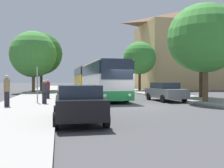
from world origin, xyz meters
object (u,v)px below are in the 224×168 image
at_px(tree_left_near, 33,54).
at_px(tree_left_far, 41,54).
at_px(pedestrian_walking_back, 48,89).
at_px(bus_front, 103,80).
at_px(parked_car_right_near, 165,91).
at_px(bus_middle, 86,79).
at_px(tree_right_far, 206,38).
at_px(tree_right_near, 140,58).
at_px(tree_right_mid, 201,38).
at_px(bus_stop_sign, 37,80).
at_px(pedestrian_waiting_near, 44,92).
at_px(pedestrian_waiting_far, 7,90).
at_px(parked_car_left_curb, 79,103).

distance_m(tree_left_near, tree_left_far, 5.89).
height_order(pedestrian_walking_back, tree_left_far, tree_left_far).
distance_m(bus_front, parked_car_right_near, 5.61).
distance_m(bus_middle, pedestrian_walking_back, 15.35).
distance_m(bus_middle, tree_right_far, 21.50).
bearing_deg(parked_car_right_near, tree_right_near, -103.75).
bearing_deg(tree_left_far, bus_middle, -33.35).
bearing_deg(tree_right_mid, bus_middle, 120.29).
bearing_deg(pedestrian_walking_back, bus_stop_sign, 79.98).
bearing_deg(parked_car_right_near, pedestrian_waiting_near, 9.50).
bearing_deg(pedestrian_waiting_far, tree_right_far, 128.04).
bearing_deg(bus_front, tree_left_near, 117.50).
bearing_deg(tree_right_near, pedestrian_walking_back, -130.34).
bearing_deg(parked_car_left_curb, bus_middle, 83.29).
bearing_deg(pedestrian_waiting_far, tree_right_near, 179.26).
bearing_deg(pedestrian_waiting_near, tree_left_far, -15.31).
bearing_deg(bus_middle, tree_left_far, 145.60).
bearing_deg(pedestrian_waiting_near, bus_front, -64.65).
relative_size(bus_middle, tree_left_near, 1.38).
bearing_deg(parked_car_right_near, pedestrian_waiting_far, 14.90).
xyz_separation_m(tree_left_far, tree_right_far, (13.32, -24.43, -1.00)).
bearing_deg(parked_car_right_near, tree_right_mid, -160.40).
bearing_deg(bus_stop_sign, tree_right_mid, 12.78).
distance_m(pedestrian_waiting_near, tree_left_near, 18.58).
height_order(parked_car_left_curb, tree_right_mid, tree_right_mid).
bearing_deg(pedestrian_waiting_near, tree_right_far, -112.62).
height_order(parked_car_right_near, tree_right_far, tree_right_far).
bearing_deg(pedestrian_waiting_far, pedestrian_walking_back, -164.08).
distance_m(bus_middle, pedestrian_waiting_far, 22.25).
bearing_deg(pedestrian_waiting_far, bus_stop_sign, 177.59).
bearing_deg(bus_middle, parked_car_left_curb, -97.54).
bearing_deg(bus_middle, parked_car_right_near, -75.56).
distance_m(pedestrian_waiting_far, tree_right_far, 14.30).
height_order(bus_middle, pedestrian_waiting_far, bus_middle).
distance_m(parked_car_left_curb, tree_left_near, 26.39).
bearing_deg(pedestrian_waiting_far, tree_left_near, -145.35).
xyz_separation_m(tree_right_near, tree_right_mid, (0.66, -16.74, 0.47)).
bearing_deg(bus_middle, tree_left_near, -168.85).
relative_size(parked_car_right_near, tree_right_mid, 0.55).
distance_m(pedestrian_waiting_far, tree_right_mid, 17.58).
distance_m(bus_front, pedestrian_waiting_near, 6.88).
height_order(pedestrian_waiting_far, tree_right_near, tree_right_near).
distance_m(bus_middle, tree_right_mid, 18.52).
height_order(bus_stop_sign, tree_left_near, tree_left_near).
bearing_deg(tree_left_far, tree_right_near, -12.02).
bearing_deg(tree_right_mid, parked_car_left_curb, -136.58).
xyz_separation_m(bus_front, parked_car_left_curb, (-3.13, -12.56, -0.94)).
distance_m(parked_car_left_curb, tree_right_near, 30.92).
xyz_separation_m(pedestrian_walking_back, tree_right_mid, (13.94, -1.11, 4.67)).
bearing_deg(pedestrian_waiting_far, parked_car_right_near, 141.51).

